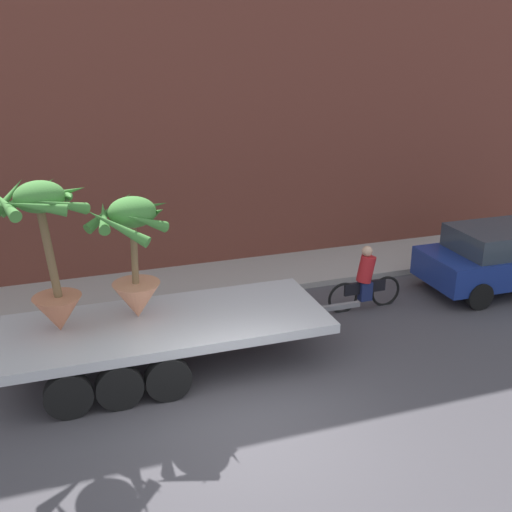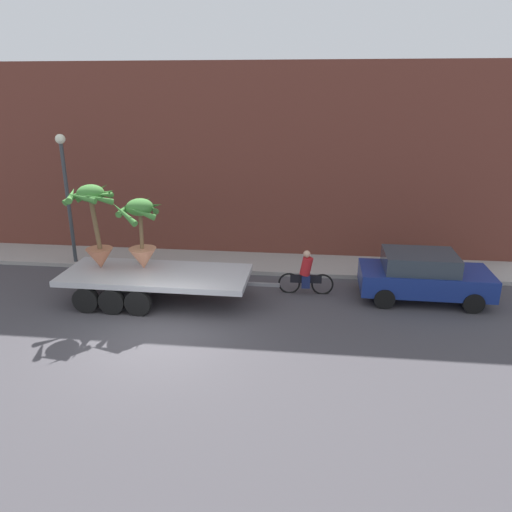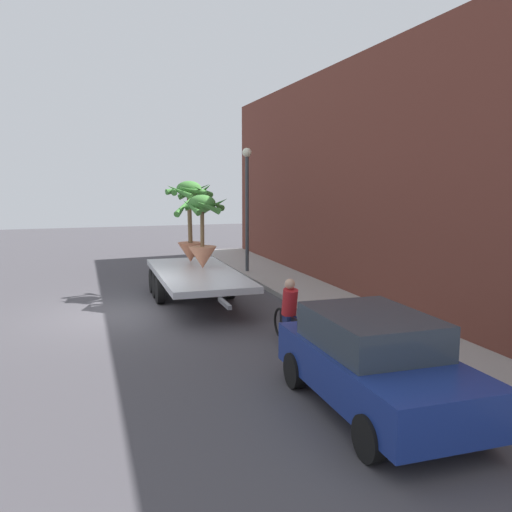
{
  "view_description": "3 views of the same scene",
  "coord_description": "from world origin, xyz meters",
  "px_view_note": "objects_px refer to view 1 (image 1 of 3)",
  "views": [
    {
      "loc": [
        -2.69,
        -8.07,
        6.06
      ],
      "look_at": [
        1.18,
        3.14,
        1.74
      ],
      "focal_mm": 44.0,
      "sensor_mm": 36.0,
      "label": 1
    },
    {
      "loc": [
        4.01,
        -11.57,
        6.48
      ],
      "look_at": [
        2.31,
        3.08,
        1.41
      ],
      "focal_mm": 34.07,
      "sensor_mm": 36.0,
      "label": 2
    },
    {
      "loc": [
        14.79,
        -0.86,
        3.67
      ],
      "look_at": [
        1.75,
        3.44,
        1.74
      ],
      "focal_mm": 36.99,
      "sensor_mm": 36.0,
      "label": 3
    }
  ],
  "objects_px": {
    "potted_palm_rear": "(47,249)",
    "cyclist": "(365,281)",
    "parked_car": "(503,257)",
    "flatbed_trailer": "(155,332)",
    "potted_palm_middle": "(134,254)"
  },
  "relations": [
    {
      "from": "potted_palm_middle",
      "to": "parked_car",
      "type": "height_order",
      "value": "potted_palm_middle"
    },
    {
      "from": "potted_palm_middle",
      "to": "parked_car",
      "type": "xyz_separation_m",
      "value": [
        8.98,
        0.81,
        -1.4
      ]
    },
    {
      "from": "potted_palm_middle",
      "to": "cyclist",
      "type": "xyz_separation_m",
      "value": [
        5.24,
        0.84,
        -1.56
      ]
    },
    {
      "from": "flatbed_trailer",
      "to": "parked_car",
      "type": "distance_m",
      "value": 8.8
    },
    {
      "from": "potted_palm_rear",
      "to": "flatbed_trailer",
      "type": "bearing_deg",
      "value": -6.79
    },
    {
      "from": "potted_palm_rear",
      "to": "parked_car",
      "type": "distance_m",
      "value": 10.61
    },
    {
      "from": "potted_palm_rear",
      "to": "cyclist",
      "type": "bearing_deg",
      "value": 8.04
    },
    {
      "from": "potted_palm_middle",
      "to": "potted_palm_rear",
      "type": "bearing_deg",
      "value": -175.91
    },
    {
      "from": "cyclist",
      "to": "parked_car",
      "type": "relative_size",
      "value": 0.45
    },
    {
      "from": "potted_palm_rear",
      "to": "cyclist",
      "type": "distance_m",
      "value": 7.02
    },
    {
      "from": "potted_palm_middle",
      "to": "parked_car",
      "type": "distance_m",
      "value": 9.12
    },
    {
      "from": "flatbed_trailer",
      "to": "parked_car",
      "type": "bearing_deg",
      "value": 7.28
    },
    {
      "from": "potted_palm_middle",
      "to": "cyclist",
      "type": "distance_m",
      "value": 5.53
    },
    {
      "from": "potted_palm_rear",
      "to": "parked_car",
      "type": "relative_size",
      "value": 0.66
    },
    {
      "from": "flatbed_trailer",
      "to": "potted_palm_middle",
      "type": "xyz_separation_m",
      "value": [
        -0.25,
        0.31,
        1.46
      ]
    }
  ]
}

